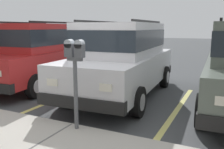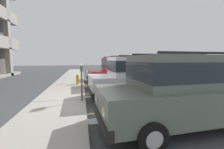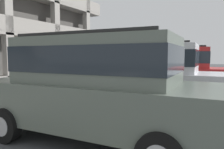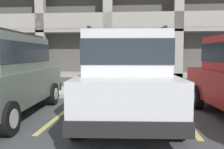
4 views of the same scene
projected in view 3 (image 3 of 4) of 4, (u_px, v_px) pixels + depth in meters
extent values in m
cube|color=#444749|center=(84.00, 101.00, 8.05)|extent=(80.00, 80.00, 0.10)
cube|color=#ADA89E|center=(57.00, 95.00, 8.65)|extent=(40.00, 2.20, 0.12)
cube|color=#606060|center=(57.00, 94.00, 8.65)|extent=(0.03, 2.16, 0.00)
cube|color=#606060|center=(106.00, 83.00, 12.16)|extent=(0.03, 2.16, 0.00)
cube|color=#606060|center=(134.00, 77.00, 15.68)|extent=(0.03, 2.16, 0.00)
cube|color=#DBD16B|center=(93.00, 114.00, 6.06)|extent=(0.12, 4.80, 0.01)
cube|color=#DBD16B|center=(135.00, 96.00, 8.73)|extent=(0.12, 4.80, 0.01)
cube|color=#DBD16B|center=(157.00, 87.00, 11.39)|extent=(0.12, 4.80, 0.01)
cube|color=#DBD16B|center=(170.00, 81.00, 14.06)|extent=(0.12, 4.80, 0.01)
cube|color=silver|center=(146.00, 84.00, 6.99)|extent=(2.10, 4.79, 0.80)
cube|color=silver|center=(148.00, 58.00, 6.90)|extent=(1.78, 3.00, 0.84)
cube|color=#232B33|center=(148.00, 58.00, 6.90)|extent=(1.80, 3.02, 0.46)
cube|color=black|center=(85.00, 88.00, 7.99)|extent=(1.88, 0.26, 0.24)
cube|color=silver|center=(91.00, 77.00, 8.49)|extent=(0.24, 0.04, 0.14)
cube|color=silver|center=(74.00, 80.00, 7.46)|extent=(0.24, 0.04, 0.14)
cylinder|color=black|center=(116.00, 89.00, 8.45)|extent=(0.24, 0.67, 0.66)
cylinder|color=#B2B2B7|center=(116.00, 89.00, 8.45)|extent=(0.24, 0.37, 0.36)
cylinder|color=black|center=(92.00, 97.00, 6.82)|extent=(0.24, 0.67, 0.66)
cylinder|color=#B2B2B7|center=(92.00, 97.00, 6.82)|extent=(0.24, 0.37, 0.36)
cylinder|color=black|center=(196.00, 95.00, 7.23)|extent=(0.24, 0.67, 0.66)
cylinder|color=#B2B2B7|center=(196.00, 95.00, 7.23)|extent=(0.24, 0.37, 0.36)
cylinder|color=black|center=(191.00, 107.00, 5.60)|extent=(0.24, 0.67, 0.66)
cylinder|color=#B2B2B7|center=(191.00, 107.00, 5.60)|extent=(0.24, 0.37, 0.36)
cube|color=black|center=(153.00, 45.00, 7.48)|extent=(0.20, 2.62, 0.05)
cube|color=black|center=(141.00, 42.00, 6.24)|extent=(0.20, 2.62, 0.05)
cube|color=#5B665B|center=(96.00, 102.00, 4.25)|extent=(2.06, 4.78, 0.80)
cube|color=#5B665B|center=(98.00, 60.00, 4.16)|extent=(1.75, 2.99, 0.84)
cube|color=#232B33|center=(98.00, 59.00, 4.16)|extent=(1.78, 3.01, 0.46)
cube|color=black|center=(13.00, 105.00, 5.27)|extent=(1.88, 0.25, 0.24)
cube|color=silver|center=(29.00, 87.00, 5.77)|extent=(0.24, 0.04, 0.14)
cylinder|color=black|center=(65.00, 105.00, 5.72)|extent=(0.23, 0.67, 0.66)
cylinder|color=#B2B2B7|center=(65.00, 105.00, 5.72)|extent=(0.24, 0.37, 0.36)
cylinder|color=black|center=(5.00, 125.00, 4.10)|extent=(0.23, 0.67, 0.66)
cylinder|color=#B2B2B7|center=(5.00, 125.00, 4.10)|extent=(0.24, 0.37, 0.36)
cylinder|color=black|center=(180.00, 119.00, 4.47)|extent=(0.23, 0.67, 0.66)
cylinder|color=#B2B2B7|center=(180.00, 119.00, 4.47)|extent=(0.24, 0.37, 0.36)
cube|color=black|center=(114.00, 38.00, 4.74)|extent=(0.17, 2.62, 0.05)
cube|color=black|center=(77.00, 32.00, 3.50)|extent=(0.17, 2.62, 0.05)
cube|color=red|center=(171.00, 76.00, 9.55)|extent=(2.23, 4.84, 0.80)
cube|color=red|center=(173.00, 58.00, 9.46)|extent=(1.86, 3.04, 0.84)
cube|color=#232B33|center=(173.00, 57.00, 9.46)|extent=(1.88, 3.07, 0.46)
cube|color=black|center=(122.00, 80.00, 10.49)|extent=(1.88, 0.32, 0.24)
cube|color=silver|center=(125.00, 72.00, 11.00)|extent=(0.24, 0.05, 0.14)
cube|color=silver|center=(117.00, 74.00, 9.95)|extent=(0.24, 0.05, 0.14)
cylinder|color=black|center=(144.00, 82.00, 10.99)|extent=(0.25, 0.67, 0.66)
cylinder|color=#B2B2B7|center=(144.00, 82.00, 10.99)|extent=(0.25, 0.38, 0.36)
cylinder|color=black|center=(133.00, 86.00, 9.34)|extent=(0.25, 0.67, 0.66)
cylinder|color=#B2B2B7|center=(133.00, 86.00, 9.34)|extent=(0.25, 0.38, 0.36)
cylinder|color=black|center=(207.00, 85.00, 9.84)|extent=(0.25, 0.67, 0.66)
cylinder|color=#B2B2B7|center=(207.00, 85.00, 9.84)|extent=(0.25, 0.38, 0.36)
cylinder|color=black|center=(207.00, 90.00, 8.19)|extent=(0.25, 0.67, 0.66)
cylinder|color=#B2B2B7|center=(207.00, 90.00, 8.19)|extent=(0.25, 0.38, 0.36)
cube|color=black|center=(175.00, 47.00, 10.05)|extent=(0.27, 2.62, 0.05)
cube|color=black|center=(171.00, 46.00, 8.79)|extent=(0.27, 2.62, 0.05)
cube|color=silver|center=(180.00, 74.00, 12.18)|extent=(1.92, 4.48, 0.60)
cube|color=silver|center=(186.00, 63.00, 11.97)|extent=(1.59, 2.05, 0.64)
cube|color=#232B33|center=(186.00, 63.00, 11.97)|extent=(1.62, 2.08, 0.35)
cube|color=black|center=(144.00, 76.00, 13.31)|extent=(1.74, 0.25, 0.24)
cube|color=black|center=(223.00, 80.00, 11.09)|extent=(1.74, 0.25, 0.24)
cube|color=silver|center=(146.00, 71.00, 13.76)|extent=(0.24, 0.04, 0.14)
cube|color=silver|center=(140.00, 72.00, 12.86)|extent=(0.24, 0.04, 0.14)
cylinder|color=black|center=(161.00, 77.00, 13.62)|extent=(0.19, 0.61, 0.60)
cylinder|color=#B2B2B7|center=(161.00, 77.00, 13.62)|extent=(0.20, 0.34, 0.33)
cylinder|color=black|center=(151.00, 79.00, 12.20)|extent=(0.19, 0.61, 0.60)
cylinder|color=#B2B2B7|center=(151.00, 79.00, 12.20)|extent=(0.20, 0.34, 0.33)
cylinder|color=black|center=(208.00, 79.00, 12.22)|extent=(0.19, 0.61, 0.60)
cylinder|color=#B2B2B7|center=(208.00, 79.00, 12.22)|extent=(0.20, 0.34, 0.33)
cylinder|color=black|center=(203.00, 83.00, 10.80)|extent=(0.19, 0.61, 0.60)
cylinder|color=#B2B2B7|center=(203.00, 83.00, 10.80)|extent=(0.20, 0.34, 0.33)
cylinder|color=#595B60|center=(73.00, 81.00, 7.98)|extent=(0.07, 0.07, 1.19)
cube|color=#595B60|center=(72.00, 64.00, 7.93)|extent=(0.28, 0.06, 0.06)
cube|color=#515459|center=(70.00, 60.00, 7.83)|extent=(0.15, 0.11, 0.22)
cylinder|color=#9EA8B2|center=(70.00, 57.00, 7.82)|extent=(0.15, 0.11, 0.15)
cube|color=#B7B293|center=(72.00, 61.00, 7.80)|extent=(0.08, 0.01, 0.08)
cube|color=#515459|center=(74.00, 60.00, 8.00)|extent=(0.15, 0.11, 0.22)
cylinder|color=#9EA8B2|center=(74.00, 57.00, 7.99)|extent=(0.15, 0.11, 0.15)
cube|color=#B7B293|center=(75.00, 61.00, 7.98)|extent=(0.08, 0.01, 0.08)
cube|color=gray|center=(55.00, 3.00, 18.22)|extent=(0.60, 0.50, 12.00)
cube|color=gray|center=(86.00, 13.00, 22.24)|extent=(0.60, 0.50, 12.00)
cylinder|color=gold|center=(118.00, 78.00, 11.94)|extent=(0.20, 0.20, 0.55)
sphere|color=gold|center=(118.00, 72.00, 11.91)|extent=(0.18, 0.18, 0.18)
cylinder|color=gold|center=(120.00, 78.00, 11.86)|extent=(0.08, 0.10, 0.08)
cylinder|color=gold|center=(119.00, 78.00, 12.07)|extent=(0.10, 0.07, 0.07)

